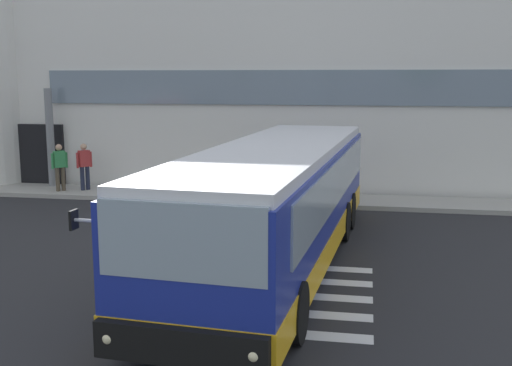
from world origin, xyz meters
The scene contains 9 objects.
ground_plane centered at (0.00, 0.00, -0.01)m, with size 80.00×90.00×0.02m, color #232326.
bay_paint_stripes centered at (2.00, -4.20, 0.00)m, with size 4.40×3.96×0.01m.
terminal_building centered at (-0.70, 11.65, 4.25)m, with size 25.17×13.80×8.52m.
boarding_curb centered at (0.00, 4.80, 0.07)m, with size 27.37×2.00×0.15m, color #9E9B93.
entry_support_column centered at (-7.51, 5.40, 1.95)m, with size 0.28×0.28×3.61m, color slate.
bus_main_foreground centered at (2.09, -2.36, 1.34)m, with size 3.88×11.75×2.70m.
passenger_near_column centered at (-6.71, 4.49, 1.08)m, with size 0.43×0.46×1.68m.
passenger_by_doorway centered at (-5.96, 4.86, 1.11)m, with size 0.50×0.52×1.68m.
safety_bollard_yellow centered at (-1.77, 3.60, 0.45)m, with size 0.18×0.18×0.90m, color yellow.
Camera 1 is at (3.99, -15.40, 4.14)m, focal length 42.95 mm.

